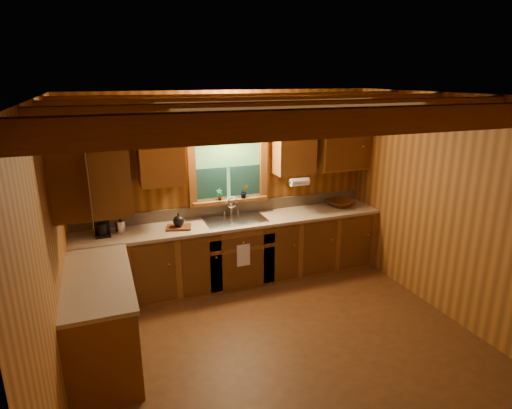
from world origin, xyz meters
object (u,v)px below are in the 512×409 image
object	(u,v)px
sink	(235,223)
wicker_basket	(340,203)
cutting_board	(179,227)
coffee_maker	(101,223)

from	to	relation	value
sink	wicker_basket	bearing A→B (deg)	1.27
cutting_board	wicker_basket	size ratio (longest dim) A/B	0.79
sink	wicker_basket	size ratio (longest dim) A/B	2.10
coffee_maker	wicker_basket	bearing A→B (deg)	-2.55
coffee_maker	cutting_board	size ratio (longest dim) A/B	1.02
sink	cutting_board	bearing A→B (deg)	-176.08
sink	coffee_maker	distance (m)	1.71
sink	wicker_basket	distance (m)	1.67
sink	cutting_board	xyz separation A→B (m)	(-0.77, -0.05, 0.06)
wicker_basket	cutting_board	bearing A→B (deg)	-177.89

